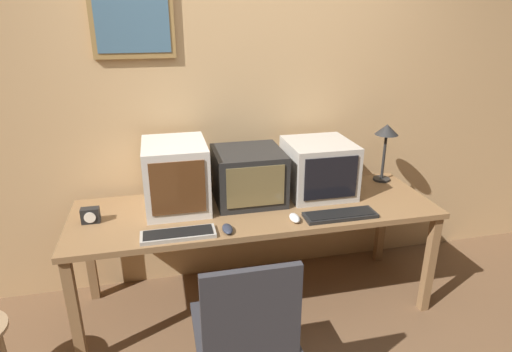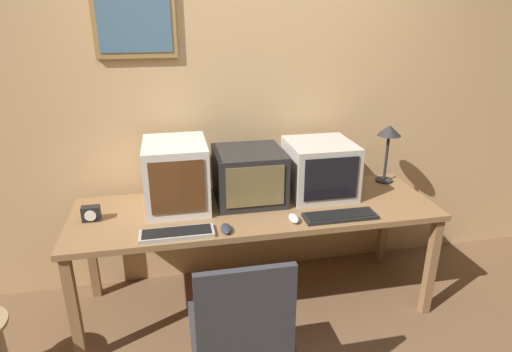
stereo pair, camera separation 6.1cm
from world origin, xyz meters
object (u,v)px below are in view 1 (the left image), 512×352
Objects in this scene: mouse_far_corner at (295,218)px; desk_lamp at (386,136)px; keyboard_side at (340,215)px; keyboard_main at (178,234)px; monitor_center at (248,175)px; office_chair at (245,346)px; mouse_near_keyboard at (228,229)px; monitor_left at (176,175)px; desk_clock at (90,215)px; monitor_right at (319,168)px.

mouse_far_corner is 1.00m from desk_lamp.
keyboard_main is at bearing -178.72° from keyboard_side.
monitor_center reaches higher than keyboard_main.
office_chair reaches higher than keyboard_side.
mouse_near_keyboard is at bearing -116.93° from monitor_center.
monitor_left is 0.55m from desk_clock.
monitor_right reaches higher than keyboard_main.
mouse_far_corner is (-0.28, 0.01, 0.01)m from keyboard_side.
monitor_center is at bearing 118.29° from mouse_far_corner.
mouse_near_keyboard is 0.81m from desk_clock.
desk_clock is (-0.76, 0.29, 0.03)m from mouse_near_keyboard.
mouse_far_corner is (0.66, -0.36, -0.19)m from monitor_left.
desk_clock is at bearing 169.75° from keyboard_side.
monitor_right is 0.57m from desk_lamp.
monitor_right is 0.99× the size of keyboard_side.
keyboard_main and keyboard_side have the same top height.
monitor_left is 0.94m from monitor_right.
keyboard_main is at bearing -93.18° from monitor_left.
monitor_center is 1.08m from office_chair.
monitor_right is 4.21× the size of desk_clock.
desk_clock is at bearing 167.84° from mouse_far_corner.
monitor_center is at bearing 76.82° from office_chair.
office_chair is (-0.70, -0.55, -0.36)m from keyboard_side.
desk_clock is at bearing 149.76° from keyboard_main.
desk_clock reaches higher than mouse_near_keyboard.
desk_lamp is at bearing 11.78° from monitor_right.
monitor_left is 1.14× the size of keyboard_main.
keyboard_side is 0.48× the size of office_chair.
monitor_left is at bearing 12.37° from desk_clock.
monitor_left reaches higher than mouse_near_keyboard.
desk_lamp reaches higher than keyboard_side.
mouse_near_keyboard is 1.07× the size of mouse_far_corner.
monitor_right is at bearing -168.22° from desk_lamp.
office_chair is (0.75, -0.81, -0.39)m from desk_clock.
desk_clock is 1.17m from office_chair.
monitor_right is 0.49m from mouse_far_corner.
mouse_far_corner is at bearing -127.26° from monitor_right.
monitor_left reaches higher than desk_clock.
office_chair is (-1.24, -1.04, -0.67)m from desk_lamp.
monitor_left is 3.93× the size of mouse_near_keyboard.
keyboard_side is at bearing -21.64° from monitor_left.
monitor_left is 1.05× the size of keyboard_side.
desk_clock is 2.02m from desk_lamp.
monitor_center is 1.00× the size of monitor_right.
mouse_far_corner is 1.19m from desk_clock.
monitor_center is 3.91× the size of mouse_far_corner.
keyboard_main is 0.93× the size of keyboard_side.
monitor_center is at bearing 6.96° from desk_clock.
office_chair is (-0.01, -0.52, -0.36)m from mouse_near_keyboard.
office_chair is at bearing -75.40° from monitor_left.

